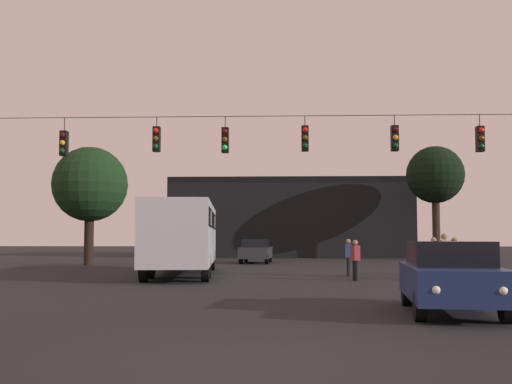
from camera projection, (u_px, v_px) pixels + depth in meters
The scene contains 14 objects.
ground_plane at pixel (271, 268), 32.36m from camera, with size 168.00×168.00×0.00m, color black.
overhead_signal_span at pixel (268, 171), 23.16m from camera, with size 21.78×0.44×6.69m.
city_bus at pixel (184, 232), 26.66m from camera, with size 3.38×11.17×3.00m.
car_near_right at pixel (450, 275), 13.18m from camera, with size 2.27×4.48×1.52m.
car_far_left at pixel (256, 250), 39.10m from camera, with size 2.03×4.41×1.52m.
pedestrian_crossing_left at pixel (455, 255), 25.36m from camera, with size 0.32×0.41×1.62m.
pedestrian_crossing_center at pixel (454, 255), 26.25m from camera, with size 0.30×0.40×1.57m.
pedestrian_crossing_right at pixel (445, 254), 22.66m from camera, with size 0.25×0.36×1.76m.
pedestrian_near_bus at pixel (355, 258), 23.07m from camera, with size 0.35×0.42×1.52m.
pedestrian_trailing at pixel (348, 255), 26.08m from camera, with size 0.29×0.39×1.55m.
pedestrian_far_side at pixel (434, 256), 23.74m from camera, with size 0.33×0.41×1.62m.
corner_building at pixel (290, 219), 55.69m from camera, with size 19.88×13.07×6.50m.
tree_left_silhouette at pixel (90, 185), 36.72m from camera, with size 4.44×4.44×7.00m.
tree_behind_building at pixel (435, 176), 45.48m from camera, with size 4.21×4.21×8.33m.
Camera 1 is at (0.49, -8.08, 1.60)m, focal length 43.47 mm.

